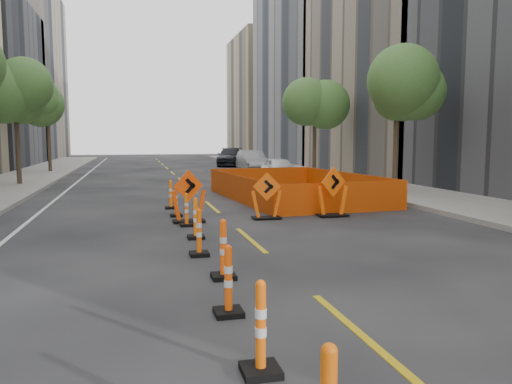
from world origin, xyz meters
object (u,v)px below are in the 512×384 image
object	(u,v)px
channelizer_3	(223,249)
channelizer_7	(176,202)
channelizer_4	(199,232)
channelizer_5	(196,218)
chevron_sign_center	(267,196)
channelizer_2	(228,280)
channelizer_1	(261,327)
parked_car_near	(279,169)
channelizer_8	(171,194)
chevron_sign_right	(333,192)
parked_car_mid	(252,161)
parked_car_far	(231,157)
chevron_sign_left	(189,196)
channelizer_6	(187,210)

from	to	relation	value
channelizer_3	channelizer_7	size ratio (longest dim) A/B	1.12
channelizer_3	channelizer_4	size ratio (longest dim) A/B	1.06
channelizer_4	channelizer_5	bearing A→B (deg)	85.13
channelizer_7	chevron_sign_center	world-z (taller)	chevron_sign_center
channelizer_2	channelizer_7	bearing A→B (deg)	89.69
channelizer_1	channelizer_5	distance (m)	7.27
channelizer_1	parked_car_near	size ratio (longest dim) A/B	0.26
channelizer_1	channelizer_8	size ratio (longest dim) A/B	1.00
chevron_sign_right	parked_car_near	distance (m)	13.92
chevron_sign_right	channelizer_5	bearing A→B (deg)	-171.28
parked_car_mid	parked_car_far	distance (m)	7.46
channelizer_2	channelizer_4	size ratio (longest dim) A/B	1.00
parked_car_far	chevron_sign_left	bearing A→B (deg)	-89.63
parked_car_mid	parked_car_near	bearing A→B (deg)	-89.75
channelizer_1	channelizer_8	bearing A→B (deg)	89.91
channelizer_7	parked_car_far	size ratio (longest dim) A/B	0.17
channelizer_4	channelizer_6	xyz separation A→B (m)	(0.12, 3.63, -0.03)
channelizer_7	channelizer_8	bearing A→B (deg)	91.04
channelizer_7	parked_car_near	distance (m)	14.40
channelizer_8	parked_car_mid	world-z (taller)	parked_car_mid
channelizer_3	chevron_sign_center	distance (m)	6.57
channelizer_7	parked_car_mid	world-z (taller)	parked_car_mid
channelizer_7	channelizer_1	bearing A→B (deg)	-90.27
channelizer_4	chevron_sign_left	bearing A→B (deg)	86.64
channelizer_8	channelizer_4	bearing A→B (deg)	-89.61
channelizer_1	channelizer_6	size ratio (longest dim) A/B	1.08
parked_car_near	channelizer_2	bearing A→B (deg)	-106.53
channelizer_3	channelizer_7	bearing A→B (deg)	91.63
channelizer_2	channelizer_8	distance (m)	10.90
chevron_sign_left	parked_car_far	xyz separation A→B (m)	(6.93, 29.10, 0.02)
chevron_sign_left	chevron_sign_center	distance (m)	2.38
channelizer_7	parked_car_far	xyz separation A→B (m)	(7.19, 27.91, 0.32)
channelizer_4	parked_car_mid	size ratio (longest dim) A/B	0.21
chevron_sign_left	parked_car_near	world-z (taller)	chevron_sign_left
channelizer_1	chevron_sign_left	bearing A→B (deg)	88.12
channelizer_5	parked_car_mid	distance (m)	25.13
channelizer_2	parked_car_far	xyz separation A→B (m)	(7.24, 36.99, 0.30)
channelizer_3	channelizer_6	world-z (taller)	channelizer_3
channelizer_3	channelizer_8	bearing A→B (deg)	91.51
channelizer_6	parked_car_near	xyz separation A→B (m)	(6.99, 14.34, 0.20)
channelizer_1	channelizer_7	distance (m)	10.90
channelizer_6	parked_car_near	size ratio (longest dim) A/B	0.24
parked_car_near	channelizer_3	bearing A→B (deg)	-107.43
parked_car_mid	channelizer_8	bearing A→B (deg)	-109.72
channelizer_7	channelizer_6	bearing A→B (deg)	-85.67
chevron_sign_left	parked_car_far	bearing A→B (deg)	56.66
chevron_sign_center	channelizer_6	bearing A→B (deg)	-150.50
channelizer_4	channelizer_7	world-z (taller)	channelizer_4
channelizer_3	channelizer_7	distance (m)	7.27
chevron_sign_center	parked_car_far	bearing A→B (deg)	96.22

